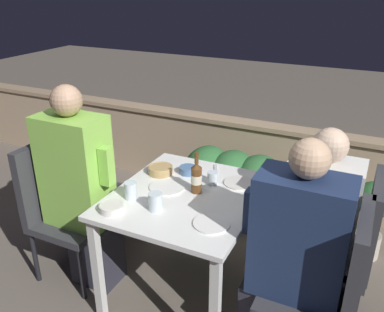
{
  "coord_description": "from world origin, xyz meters",
  "views": [
    {
      "loc": [
        0.96,
        -1.92,
        1.93
      ],
      "look_at": [
        0.0,
        0.07,
        0.96
      ],
      "focal_mm": 38.0,
      "sensor_mm": 36.0,
      "label": 1
    }
  ],
  "objects_px": {
    "chair_right_far": "(350,241)",
    "potted_plant": "(372,212)",
    "beer_bottle": "(196,177)",
    "chair_left_near": "(59,200)",
    "person_green_blouse": "(81,190)",
    "chair_right_near": "(332,282)",
    "chair_left_far": "(90,179)",
    "person_navy_jumper": "(291,257)",
    "person_white_polo": "(313,225)"
  },
  "relations": [
    {
      "from": "person_green_blouse",
      "to": "chair_right_near",
      "type": "distance_m",
      "value": 1.58
    },
    {
      "from": "person_green_blouse",
      "to": "person_navy_jumper",
      "type": "height_order",
      "value": "person_green_blouse"
    },
    {
      "from": "person_navy_jumper",
      "to": "potted_plant",
      "type": "relative_size",
      "value": 2.12
    },
    {
      "from": "person_white_polo",
      "to": "chair_right_far",
      "type": "bearing_deg",
      "value": 0.0
    },
    {
      "from": "chair_left_near",
      "to": "chair_left_far",
      "type": "bearing_deg",
      "value": 91.41
    },
    {
      "from": "chair_right_near",
      "to": "chair_left_far",
      "type": "bearing_deg",
      "value": 168.15
    },
    {
      "from": "beer_bottle",
      "to": "potted_plant",
      "type": "relative_size",
      "value": 0.43
    },
    {
      "from": "person_green_blouse",
      "to": "potted_plant",
      "type": "distance_m",
      "value": 2.05
    },
    {
      "from": "chair_left_near",
      "to": "beer_bottle",
      "type": "height_order",
      "value": "beer_bottle"
    },
    {
      "from": "chair_left_far",
      "to": "chair_right_near",
      "type": "distance_m",
      "value": 1.83
    },
    {
      "from": "chair_left_near",
      "to": "potted_plant",
      "type": "height_order",
      "value": "chair_left_near"
    },
    {
      "from": "chair_right_near",
      "to": "person_navy_jumper",
      "type": "relative_size",
      "value": 0.75
    },
    {
      "from": "person_white_polo",
      "to": "beer_bottle",
      "type": "height_order",
      "value": "person_white_polo"
    },
    {
      "from": "chair_right_near",
      "to": "potted_plant",
      "type": "xyz_separation_m",
      "value": [
        0.14,
        1.12,
        -0.19
      ]
    },
    {
      "from": "chair_left_far",
      "to": "chair_right_far",
      "type": "distance_m",
      "value": 1.83
    },
    {
      "from": "chair_right_far",
      "to": "beer_bottle",
      "type": "bearing_deg",
      "value": -170.82
    },
    {
      "from": "chair_left_far",
      "to": "chair_right_near",
      "type": "xyz_separation_m",
      "value": [
        1.79,
        -0.38,
        0.0
      ]
    },
    {
      "from": "potted_plant",
      "to": "person_white_polo",
      "type": "bearing_deg",
      "value": -113.5
    },
    {
      "from": "chair_right_far",
      "to": "beer_bottle",
      "type": "height_order",
      "value": "beer_bottle"
    },
    {
      "from": "chair_right_far",
      "to": "potted_plant",
      "type": "height_order",
      "value": "chair_right_far"
    },
    {
      "from": "person_navy_jumper",
      "to": "chair_right_far",
      "type": "relative_size",
      "value": 1.34
    },
    {
      "from": "beer_bottle",
      "to": "person_navy_jumper",
      "type": "bearing_deg",
      "value": -21.14
    },
    {
      "from": "chair_left_far",
      "to": "person_navy_jumper",
      "type": "distance_m",
      "value": 1.62
    },
    {
      "from": "potted_plant",
      "to": "person_navy_jumper",
      "type": "bearing_deg",
      "value": -107.61
    },
    {
      "from": "person_white_polo",
      "to": "potted_plant",
      "type": "relative_size",
      "value": 2.0
    },
    {
      "from": "chair_left_near",
      "to": "person_green_blouse",
      "type": "bearing_deg",
      "value": 0.0
    },
    {
      "from": "chair_left_far",
      "to": "person_navy_jumper",
      "type": "xyz_separation_m",
      "value": [
        1.58,
        -0.38,
        0.08
      ]
    },
    {
      "from": "chair_right_far",
      "to": "person_white_polo",
      "type": "relative_size",
      "value": 0.79
    },
    {
      "from": "chair_right_near",
      "to": "person_green_blouse",
      "type": "bearing_deg",
      "value": 178.57
    },
    {
      "from": "chair_left_near",
      "to": "beer_bottle",
      "type": "xyz_separation_m",
      "value": [
        0.93,
        0.21,
        0.28
      ]
    },
    {
      "from": "potted_plant",
      "to": "chair_right_near",
      "type": "bearing_deg",
      "value": -97.37
    },
    {
      "from": "person_white_polo",
      "to": "chair_left_far",
      "type": "bearing_deg",
      "value": -179.34
    },
    {
      "from": "chair_left_near",
      "to": "chair_right_near",
      "type": "distance_m",
      "value": 1.78
    },
    {
      "from": "person_white_polo",
      "to": "beer_bottle",
      "type": "xyz_separation_m",
      "value": [
        -0.68,
        -0.14,
        0.23
      ]
    },
    {
      "from": "person_green_blouse",
      "to": "person_navy_jumper",
      "type": "xyz_separation_m",
      "value": [
        1.36,
        -0.04,
        -0.04
      ]
    },
    {
      "from": "person_green_blouse",
      "to": "chair_right_near",
      "type": "xyz_separation_m",
      "value": [
        1.57,
        -0.04,
        -0.13
      ]
    },
    {
      "from": "person_navy_jumper",
      "to": "person_white_polo",
      "type": "relative_size",
      "value": 1.06
    },
    {
      "from": "chair_left_near",
      "to": "beer_bottle",
      "type": "distance_m",
      "value": 0.99
    },
    {
      "from": "chair_left_near",
      "to": "chair_right_near",
      "type": "height_order",
      "value": "same"
    },
    {
      "from": "chair_left_far",
      "to": "chair_right_near",
      "type": "height_order",
      "value": "same"
    },
    {
      "from": "chair_right_far",
      "to": "beer_bottle",
      "type": "distance_m",
      "value": 0.95
    },
    {
      "from": "chair_right_near",
      "to": "chair_right_far",
      "type": "xyz_separation_m",
      "value": [
        0.04,
        0.39,
        0.0
      ]
    },
    {
      "from": "chair_left_near",
      "to": "beer_bottle",
      "type": "bearing_deg",
      "value": 12.76
    },
    {
      "from": "person_green_blouse",
      "to": "beer_bottle",
      "type": "xyz_separation_m",
      "value": [
        0.72,
        0.21,
        0.15
      ]
    },
    {
      "from": "person_navy_jumper",
      "to": "chair_right_far",
      "type": "xyz_separation_m",
      "value": [
        0.25,
        0.39,
        -0.08
      ]
    },
    {
      "from": "beer_bottle",
      "to": "chair_right_far",
      "type": "bearing_deg",
      "value": 9.18
    },
    {
      "from": "chair_left_near",
      "to": "person_navy_jumper",
      "type": "xyz_separation_m",
      "value": [
        1.57,
        -0.04,
        0.08
      ]
    },
    {
      "from": "person_white_polo",
      "to": "potted_plant",
      "type": "xyz_separation_m",
      "value": [
        0.32,
        0.73,
        -0.24
      ]
    },
    {
      "from": "chair_right_far",
      "to": "potted_plant",
      "type": "xyz_separation_m",
      "value": [
        0.1,
        0.73,
        -0.19
      ]
    },
    {
      "from": "person_navy_jumper",
      "to": "person_white_polo",
      "type": "distance_m",
      "value": 0.4
    }
  ]
}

